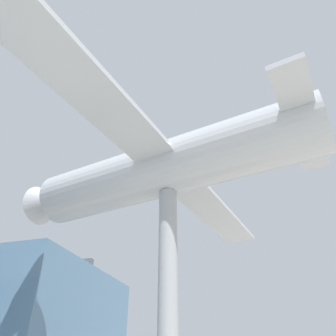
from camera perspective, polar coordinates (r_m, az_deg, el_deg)
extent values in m
cylinder|color=#999EA3|center=(10.76, 0.00, -22.08)|extent=(0.63, 0.63, 7.45)
cylinder|color=#B2B7BC|center=(12.54, 0.00, 0.00)|extent=(4.57, 11.55, 2.13)
cube|color=#B2B7BC|center=(12.54, 0.00, 0.00)|extent=(17.88, 5.51, 0.18)
cube|color=#B2B7BC|center=(11.57, 22.50, 7.01)|extent=(5.83, 2.24, 0.18)
cube|color=#B2B7BC|center=(12.20, 21.51, 10.71)|extent=(0.42, 1.11, 1.92)
cone|color=#B2B7BC|center=(16.13, -20.12, -5.71)|extent=(2.03, 1.57, 1.81)
sphere|color=black|center=(16.68, -21.97, -6.20)|extent=(0.44, 0.44, 0.44)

